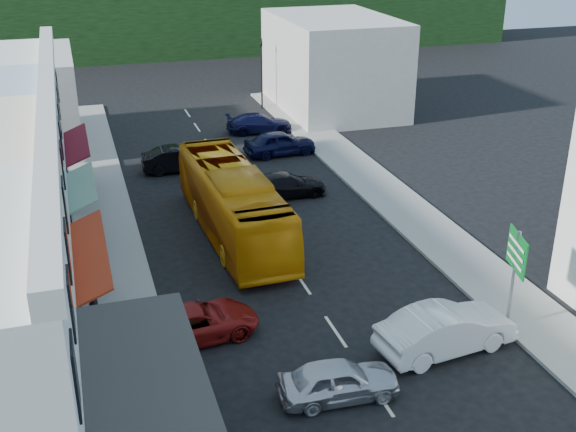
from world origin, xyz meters
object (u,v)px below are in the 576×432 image
object	(u,v)px
car_red	(196,321)
traffic_signal	(262,74)
pedestrian_left	(94,299)
bus	(233,204)
car_white	(446,333)
direction_sign	(513,283)
car_silver	(339,379)

from	to	relation	value
car_red	traffic_signal	size ratio (longest dim) A/B	0.86
pedestrian_left	car_red	bearing A→B (deg)	-110.01
bus	car_white	distance (m)	12.78
car_white	direction_sign	size ratio (longest dim) A/B	1.08
traffic_signal	pedestrian_left	bearing A→B (deg)	81.87
car_white	car_red	xyz separation A→B (m)	(-8.27, 3.37, 0.00)
car_red	bus	bearing A→B (deg)	-29.52
car_white	car_silver	bearing A→B (deg)	99.60
car_silver	bus	bearing A→B (deg)	4.46
traffic_signal	bus	bearing A→B (deg)	89.98
traffic_signal	car_silver	bearing A→B (deg)	97.18
car_white	direction_sign	xyz separation A→B (m)	(2.81, 0.44, 1.33)
car_silver	traffic_signal	bearing A→B (deg)	-8.34
bus	direction_sign	bearing A→B (deg)	-57.82
pedestrian_left	direction_sign	size ratio (longest dim) A/B	0.42
pedestrian_left	bus	bearing A→B (deg)	-35.32
direction_sign	traffic_signal	world-z (taller)	traffic_signal
car_silver	car_red	bearing A→B (deg)	40.65
car_silver	traffic_signal	world-z (taller)	traffic_signal
bus	car_silver	size ratio (longest dim) A/B	2.64
bus	pedestrian_left	world-z (taller)	bus
car_white	car_red	bearing A→B (deg)	60.08
car_white	car_red	distance (m)	8.93
car_silver	car_white	distance (m)	4.79
car_white	pedestrian_left	xyz separation A→B (m)	(-11.71, 5.55, 0.30)
pedestrian_left	direction_sign	world-z (taller)	direction_sign
pedestrian_left	direction_sign	xyz separation A→B (m)	(14.53, -5.11, 1.03)
car_silver	pedestrian_left	world-z (taller)	pedestrian_left
car_red	traffic_signal	distance (m)	32.44
car_silver	pedestrian_left	bearing A→B (deg)	48.71
bus	car_white	xyz separation A→B (m)	(4.90, -11.77, -0.85)
car_silver	car_red	xyz separation A→B (m)	(-3.70, 4.80, 0.00)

